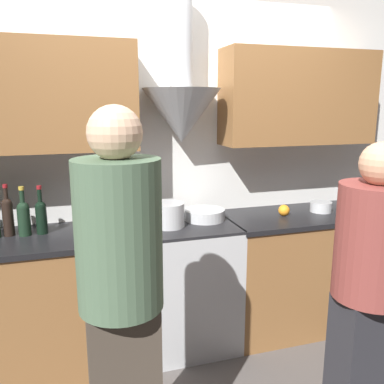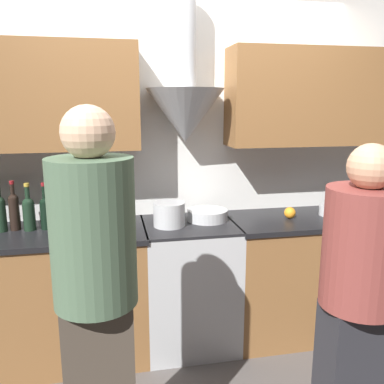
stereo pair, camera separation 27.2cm
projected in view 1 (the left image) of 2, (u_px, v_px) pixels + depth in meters
ground_plane at (203, 369)px, 2.74m from camera, size 12.00×12.00×0.00m
wall_back at (168, 142)px, 2.98m from camera, size 8.40×0.55×2.60m
counter_left at (24, 306)px, 2.65m from camera, size 1.61×0.62×0.92m
counter_right at (299, 269)px, 3.24m from camera, size 1.23×0.62×0.92m
stove_range at (188, 284)px, 2.97m from camera, size 0.65×0.60×0.92m
wine_bottle_7 at (8, 215)px, 2.58m from camera, size 0.07×0.07×0.34m
wine_bottle_8 at (24, 216)px, 2.59m from camera, size 0.08×0.08×0.32m
wine_bottle_9 at (41, 215)px, 2.63m from camera, size 0.07×0.07×0.32m
stock_pot at (169, 215)px, 2.79m from camera, size 0.22×0.22×0.17m
mixing_bowl at (205, 215)px, 2.96m from camera, size 0.29×0.29×0.08m
orange_fruit at (284, 210)px, 3.07m from camera, size 0.08×0.08×0.08m
saucepan at (321, 207)px, 3.19m from camera, size 0.17×0.17×0.08m
person_foreground_left at (121, 297)px, 1.68m from camera, size 0.35×0.35×1.75m
person_foreground_right at (370, 289)px, 1.99m from camera, size 0.37×0.37×1.59m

